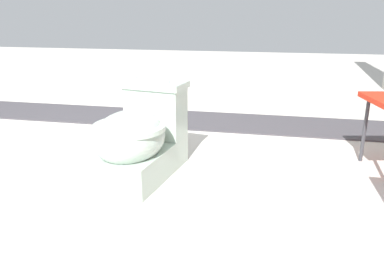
% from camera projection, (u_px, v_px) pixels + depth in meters
% --- Properties ---
extents(ground_plane, '(14.00, 14.00, 0.00)m').
position_uv_depth(ground_plane, '(96.00, 170.00, 2.21)').
color(ground_plane, beige).
extents(gravel_strip, '(0.56, 8.00, 0.01)m').
position_uv_depth(gravel_strip, '(210.00, 121.00, 3.19)').
color(gravel_strip, '#423F44').
rests_on(gravel_strip, ground).
extents(toilet, '(0.68, 0.48, 0.52)m').
position_uv_depth(toilet, '(139.00, 139.00, 2.09)').
color(toilet, '#B2C6B7').
rests_on(toilet, ground).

